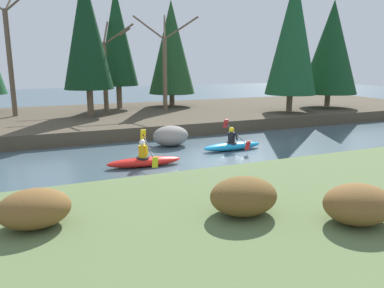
# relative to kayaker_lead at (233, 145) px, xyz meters

# --- Properties ---
(ground_plane) EXTENTS (90.00, 90.00, 0.00)m
(ground_plane) POSITION_rel_kayaker_lead_xyz_m (-2.35, -1.18, -0.22)
(ground_plane) COLOR #425660
(riverbank_near) EXTENTS (44.00, 7.34, 0.84)m
(riverbank_near) POSITION_rel_kayaker_lead_xyz_m (-2.35, -8.38, 0.20)
(riverbank_near) COLOR #5B7042
(riverbank_near) RESTS_ON ground
(riverbank_far) EXTENTS (44.00, 11.29, 0.65)m
(riverbank_far) POSITION_rel_kayaker_lead_xyz_m (-2.35, 9.06, 0.10)
(riverbank_far) COLOR #4C4233
(riverbank_far) RESTS_ON ground
(conifer_tree_left) EXTENTS (2.78, 2.78, 8.01)m
(conifer_tree_left) POSITION_rel_kayaker_lead_xyz_m (-4.73, 8.45, 5.19)
(conifer_tree_left) COLOR brown
(conifer_tree_left) RESTS_ON riverbank_far
(conifer_tree_mid_left) EXTENTS (2.63, 2.63, 7.85)m
(conifer_tree_mid_left) POSITION_rel_kayaker_lead_xyz_m (-2.39, 11.45, 5.10)
(conifer_tree_mid_left) COLOR brown
(conifer_tree_mid_left) RESTS_ON riverbank_far
(conifer_tree_centre) EXTENTS (3.21, 3.21, 7.18)m
(conifer_tree_centre) POSITION_rel_kayaker_lead_xyz_m (1.31, 11.22, 4.46)
(conifer_tree_centre) COLOR brown
(conifer_tree_centre) RESTS_ON riverbank_far
(conifer_tree_mid_right) EXTENTS (3.13, 3.13, 8.23)m
(conifer_tree_mid_right) POSITION_rel_kayaker_lead_xyz_m (7.03, 5.42, 5.08)
(conifer_tree_mid_right) COLOR brown
(conifer_tree_mid_right) RESTS_ON riverbank_far
(conifer_tree_right) EXTENTS (3.69, 3.69, 7.08)m
(conifer_tree_right) POSITION_rel_kayaker_lead_xyz_m (10.91, 6.31, 4.44)
(conifer_tree_right) COLOR #7A664C
(conifer_tree_right) RESTS_ON riverbank_far
(bare_tree_upstream) EXTENTS (4.33, 4.28, 7.92)m
(bare_tree_upstream) POSITION_rel_kayaker_lead_xyz_m (-8.76, 10.19, 4.15)
(bare_tree_upstream) COLOR brown
(bare_tree_upstream) RESTS_ON riverbank_far
(bare_tree_mid_upstream) EXTENTS (3.12, 3.08, 5.62)m
(bare_tree_mid_upstream) POSITION_rel_kayaker_lead_xyz_m (-3.55, 9.85, 3.08)
(bare_tree_mid_upstream) COLOR brown
(bare_tree_mid_upstream) RESTS_ON riverbank_far
(bare_tree_mid_downstream) EXTENTS (3.07, 3.03, 5.52)m
(bare_tree_mid_downstream) POSITION_rel_kayaker_lead_xyz_m (-3.25, 11.68, 3.03)
(bare_tree_mid_downstream) COLOR brown
(bare_tree_mid_downstream) RESTS_ON riverbank_far
(bare_tree_downstream) EXTENTS (3.38, 3.34, 6.12)m
(bare_tree_downstream) POSITION_rel_kayaker_lead_xyz_m (0.08, 9.10, 3.31)
(bare_tree_downstream) COLOR brown
(bare_tree_downstream) RESTS_ON riverbank_far
(shrub_clump_second) EXTENTS (1.27, 1.06, 0.69)m
(shrub_clump_second) POSITION_rel_kayaker_lead_xyz_m (-7.91, -6.96, 0.96)
(shrub_clump_second) COLOR brown
(shrub_clump_second) RESTS_ON riverbank_near
(shrub_clump_third) EXTENTS (1.34, 1.11, 0.72)m
(shrub_clump_third) POSITION_rel_kayaker_lead_xyz_m (-4.19, -7.91, 0.98)
(shrub_clump_third) COLOR brown
(shrub_clump_third) RESTS_ON riverbank_near
(shrub_clump_far_end) EXTENTS (1.32, 1.10, 0.72)m
(shrub_clump_far_end) POSITION_rel_kayaker_lead_xyz_m (-2.48, -9.08, 0.97)
(shrub_clump_far_end) COLOR brown
(shrub_clump_far_end) RESTS_ON riverbank_near
(kayaker_lead) EXTENTS (2.77, 2.06, 1.20)m
(kayaker_lead) POSITION_rel_kayaker_lead_xyz_m (0.00, 0.00, 0.00)
(kayaker_lead) COLOR #1993D6
(kayaker_lead) RESTS_ON ground
(kayaker_middle) EXTENTS (2.79, 2.07, 1.20)m
(kayaker_middle) POSITION_rel_kayaker_lead_xyz_m (-4.21, -1.03, 0.00)
(kayaker_middle) COLOR red
(kayaker_middle) RESTS_ON ground
(boulder_midstream) EXTENTS (1.63, 1.28, 0.92)m
(boulder_midstream) POSITION_rel_kayaker_lead_xyz_m (-2.19, 1.81, 0.24)
(boulder_midstream) COLOR gray
(boulder_midstream) RESTS_ON ground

